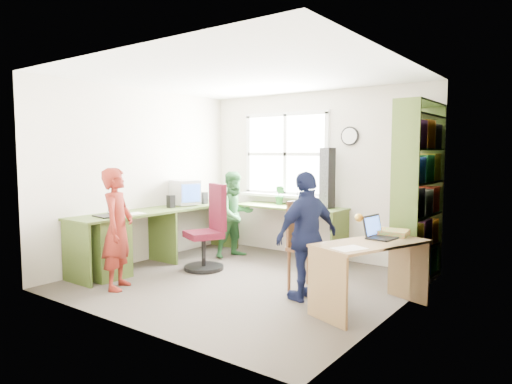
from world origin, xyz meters
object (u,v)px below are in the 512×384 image
(cd_tower, at_px, (327,178))
(person_navy, at_px, (307,236))
(laptop_left, at_px, (110,212))
(crt_monitor, at_px, (185,193))
(bookshelf, at_px, (418,198))
(person_red, at_px, (118,229))
(wooden_chair, at_px, (307,242))
(person_green, at_px, (235,214))
(right_desk, at_px, (371,261))
(swivel_chair, at_px, (209,233))
(potted_plant, at_px, (280,195))
(l_desk, at_px, (150,235))
(laptop_right, at_px, (379,233))

(cd_tower, bearing_deg, person_navy, -54.65)
(laptop_left, bearing_deg, cd_tower, 60.64)
(crt_monitor, distance_m, cd_tower, 2.08)
(bookshelf, height_order, person_red, bookshelf)
(bookshelf, xyz_separation_m, person_navy, (-0.73, -1.29, -0.33))
(crt_monitor, bearing_deg, wooden_chair, 6.23)
(laptop_left, distance_m, person_green, 1.84)
(right_desk, relative_size, laptop_left, 3.68)
(swivel_chair, distance_m, potted_plant, 1.37)
(person_navy, bearing_deg, bookshelf, 168.51)
(l_desk, distance_m, swivel_chair, 0.76)
(bookshelf, relative_size, cd_tower, 2.50)
(crt_monitor, height_order, laptop_right, crt_monitor)
(laptop_left, bearing_deg, l_desk, 83.26)
(bookshelf, xyz_separation_m, potted_plant, (-2.12, 0.31, -0.11))
(bookshelf, height_order, crt_monitor, bookshelf)
(cd_tower, bearing_deg, bookshelf, 1.25)
(l_desk, bearing_deg, right_desk, 4.97)
(swivel_chair, distance_m, person_navy, 1.70)
(l_desk, relative_size, crt_monitor, 6.49)
(bookshelf, bearing_deg, wooden_chair, -131.75)
(person_green, height_order, person_navy, person_navy)
(l_desk, relative_size, swivel_chair, 2.65)
(wooden_chair, bearing_deg, cd_tower, 112.99)
(swivel_chair, height_order, laptop_right, swivel_chair)
(potted_plant, xyz_separation_m, person_navy, (1.39, -1.60, -0.23))
(l_desk, xyz_separation_m, potted_plant, (0.84, 1.78, 0.44))
(potted_plant, bearing_deg, person_green, -129.03)
(wooden_chair, relative_size, cd_tower, 1.18)
(person_red, height_order, person_navy, person_red)
(l_desk, bearing_deg, person_red, -66.11)
(swivel_chair, height_order, crt_monitor, crt_monitor)
(bookshelf, height_order, potted_plant, bookshelf)
(person_green, bearing_deg, person_red, -165.04)
(l_desk, relative_size, person_red, 2.17)
(l_desk, distance_m, wooden_chair, 2.11)
(crt_monitor, bearing_deg, person_green, 46.49)
(wooden_chair, bearing_deg, laptop_left, -151.90)
(wooden_chair, relative_size, laptop_left, 2.87)
(cd_tower, distance_m, person_navy, 1.80)
(crt_monitor, xyz_separation_m, person_red, (0.57, -1.62, -0.26))
(swivel_chair, relative_size, person_red, 0.82)
(bookshelf, bearing_deg, laptop_left, -147.45)
(l_desk, relative_size, potted_plant, 10.27)
(person_red, distance_m, person_navy, 2.11)
(wooden_chair, height_order, person_red, person_red)
(bookshelf, distance_m, crt_monitor, 3.25)
(bookshelf, relative_size, potted_plant, 7.31)
(l_desk, distance_m, crt_monitor, 1.03)
(bookshelf, xyz_separation_m, cd_tower, (-1.34, 0.32, 0.17))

